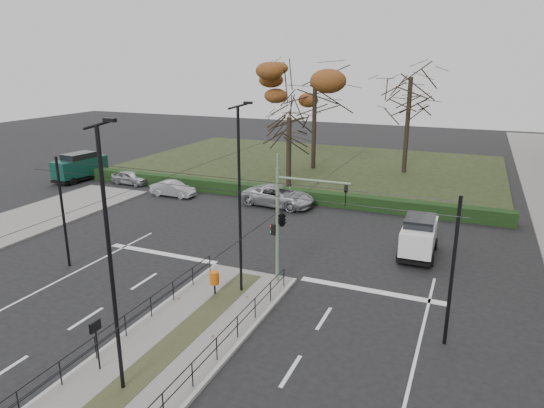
% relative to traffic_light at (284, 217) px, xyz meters
% --- Properties ---
extents(ground, '(140.00, 140.00, 0.00)m').
position_rel_traffic_light_xyz_m(ground, '(-1.83, -4.50, -3.45)').
color(ground, black).
rests_on(ground, ground).
extents(median_island, '(4.40, 15.00, 0.14)m').
position_rel_traffic_light_xyz_m(median_island, '(-1.83, -7.00, -3.38)').
color(median_island, slate).
rests_on(median_island, ground).
extents(park, '(38.00, 26.00, 0.10)m').
position_rel_traffic_light_xyz_m(park, '(-7.83, 27.50, -3.40)').
color(park, black).
rests_on(park, ground).
extents(hedge, '(38.00, 1.00, 1.00)m').
position_rel_traffic_light_xyz_m(hedge, '(-7.83, 14.10, -2.95)').
color(hedge, black).
rests_on(hedge, ground).
extents(median_railing, '(4.14, 13.24, 0.92)m').
position_rel_traffic_light_xyz_m(median_railing, '(-1.83, -7.10, -2.48)').
color(median_railing, black).
rests_on(median_railing, median_island).
extents(catenary, '(20.00, 34.00, 6.00)m').
position_rel_traffic_light_xyz_m(catenary, '(-1.83, -2.88, -0.03)').
color(catenary, black).
rests_on(catenary, ground).
extents(traffic_light, '(3.87, 2.22, 5.69)m').
position_rel_traffic_light_xyz_m(traffic_light, '(0.00, 0.00, 0.00)').
color(traffic_light, slate).
rests_on(traffic_light, median_island).
extents(litter_bin, '(0.43, 0.43, 1.11)m').
position_rel_traffic_light_xyz_m(litter_bin, '(-2.43, -2.56, -2.52)').
color(litter_bin, black).
rests_on(litter_bin, median_island).
extents(info_panel, '(0.11, 0.49, 1.88)m').
position_rel_traffic_light_xyz_m(info_panel, '(-3.34, -9.21, -1.83)').
color(info_panel, black).
rests_on(info_panel, median_island).
extents(streetlamp_median_near, '(0.75, 0.15, 8.94)m').
position_rel_traffic_light_xyz_m(streetlamp_median_near, '(-1.87, -9.71, 1.23)').
color(streetlamp_median_near, black).
rests_on(streetlamp_median_near, median_island).
extents(streetlamp_median_far, '(0.74, 0.15, 8.83)m').
position_rel_traffic_light_xyz_m(streetlamp_median_far, '(-1.44, -1.74, 1.18)').
color(streetlamp_median_far, black).
rests_on(streetlamp_median_far, median_island).
extents(parked_car_first, '(3.61, 1.57, 1.21)m').
position_rel_traffic_light_xyz_m(parked_car_first, '(-20.16, 13.50, -2.85)').
color(parked_car_first, '#ABAEB3').
rests_on(parked_car_first, ground).
extents(parked_car_second, '(3.75, 1.32, 1.23)m').
position_rel_traffic_light_xyz_m(parked_car_second, '(-14.32, 11.61, -2.84)').
color(parked_car_second, '#ABAEB3').
rests_on(parked_car_second, ground).
extents(parked_car_fourth, '(5.80, 3.14, 1.54)m').
position_rel_traffic_light_xyz_m(parked_car_fourth, '(-5.34, 12.42, -2.68)').
color(parked_car_fourth, '#ABAEB3').
rests_on(parked_car_fourth, ground).
extents(white_van, '(1.99, 4.19, 2.27)m').
position_rel_traffic_light_xyz_m(white_van, '(5.66, 6.41, -2.27)').
color(white_van, white).
rests_on(white_van, ground).
extents(green_van, '(2.49, 5.30, 2.56)m').
position_rel_traffic_light_xyz_m(green_van, '(-25.39, 12.98, -2.13)').
color(green_van, '#0C362B').
rests_on(green_van, ground).
extents(rust_tree, '(10.12, 10.12, 12.00)m').
position_rel_traffic_light_xyz_m(rust_tree, '(-7.08, 26.03, 5.77)').
color(rust_tree, black).
rests_on(rust_tree, park).
extents(bare_tree_center, '(6.90, 6.90, 12.11)m').
position_rel_traffic_light_xyz_m(bare_tree_center, '(1.76, 27.72, 5.09)').
color(bare_tree_center, black).
rests_on(bare_tree_center, park).
extents(bare_tree_near, '(4.94, 4.94, 7.92)m').
position_rel_traffic_light_xyz_m(bare_tree_near, '(-6.74, 18.14, 2.16)').
color(bare_tree_near, black).
rests_on(bare_tree_near, park).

